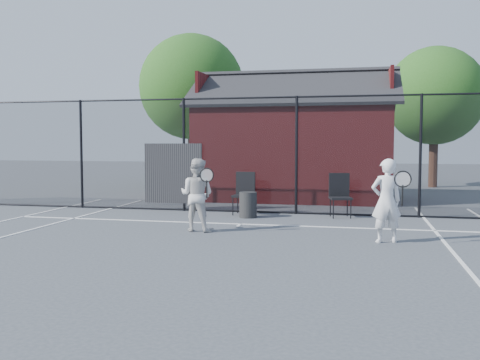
% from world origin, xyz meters
% --- Properties ---
extents(ground, '(80.00, 80.00, 0.00)m').
position_xyz_m(ground, '(0.00, 0.00, 0.00)').
color(ground, '#3F4348').
rests_on(ground, ground).
extents(court_lines, '(11.02, 18.00, 0.01)m').
position_xyz_m(court_lines, '(0.00, -1.32, 0.01)').
color(court_lines, white).
rests_on(court_lines, ground).
extents(fence, '(22.04, 3.00, 3.00)m').
position_xyz_m(fence, '(-0.30, 5.00, 1.45)').
color(fence, black).
rests_on(fence, ground).
extents(clubhouse, '(6.50, 4.36, 4.19)m').
position_xyz_m(clubhouse, '(0.50, 9.00, 1.61)').
color(clubhouse, maroon).
rests_on(clubhouse, ground).
extents(tree_left, '(4.48, 4.48, 6.44)m').
position_xyz_m(tree_left, '(-4.50, 13.50, 4.19)').
color(tree_left, black).
rests_on(tree_left, ground).
extents(tree_right, '(3.97, 3.97, 5.70)m').
position_xyz_m(tree_right, '(5.50, 14.50, 3.71)').
color(tree_right, black).
rests_on(tree_right, ground).
extents(player_front, '(0.73, 0.58, 1.53)m').
position_xyz_m(player_front, '(3.06, 1.46, 0.77)').
color(player_front, white).
rests_on(player_front, ground).
extents(player_back, '(0.85, 0.66, 1.50)m').
position_xyz_m(player_back, '(-0.69, 1.93, 0.75)').
color(player_back, silver).
rests_on(player_back, ground).
extents(chair_left, '(0.54, 0.56, 1.05)m').
position_xyz_m(chair_left, '(-0.29, 4.60, 0.53)').
color(chair_left, black).
rests_on(chair_left, ground).
extents(chair_right, '(0.61, 0.62, 1.05)m').
position_xyz_m(chair_right, '(2.13, 4.60, 0.52)').
color(chair_right, black).
rests_on(chair_right, ground).
extents(waste_bin, '(0.45, 0.45, 0.62)m').
position_xyz_m(waste_bin, '(-0.07, 4.10, 0.31)').
color(waste_bin, black).
rests_on(waste_bin, ground).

